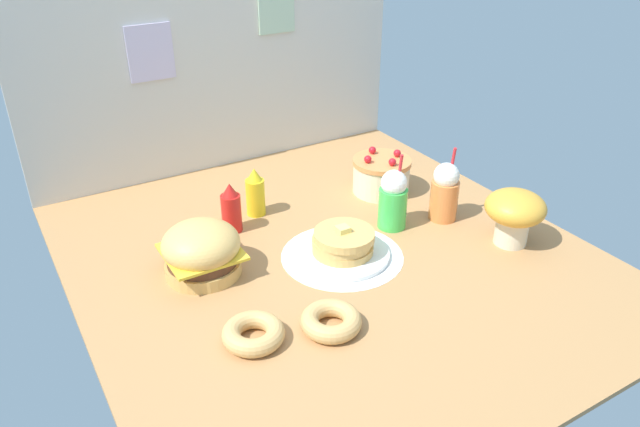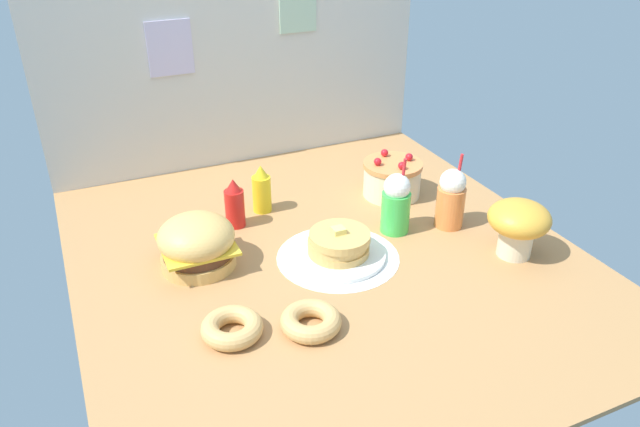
% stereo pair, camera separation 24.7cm
% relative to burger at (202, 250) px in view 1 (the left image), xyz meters
% --- Properties ---
extents(ground_plane, '(1.90, 2.08, 0.02)m').
position_rel_burger_xyz_m(ground_plane, '(0.48, -0.15, -0.11)').
color(ground_plane, '#B27F4C').
extents(back_wall, '(1.90, 0.04, 1.02)m').
position_rel_burger_xyz_m(back_wall, '(0.48, 0.89, 0.41)').
color(back_wall, beige).
rests_on(back_wall, ground_plane).
extents(doily_mat, '(0.48, 0.48, 0.00)m').
position_rel_burger_xyz_m(doily_mat, '(0.51, -0.17, -0.10)').
color(doily_mat, white).
rests_on(doily_mat, ground_plane).
extents(burger, '(0.29, 0.29, 0.21)m').
position_rel_burger_xyz_m(burger, '(0.00, 0.00, 0.00)').
color(burger, '#DBA859').
rests_on(burger, ground_plane).
extents(pancake_stack, '(0.37, 0.37, 0.13)m').
position_rel_burger_xyz_m(pancake_stack, '(0.51, -0.17, -0.05)').
color(pancake_stack, white).
rests_on(pancake_stack, doily_mat).
extents(layer_cake, '(0.27, 0.27, 0.20)m').
position_rel_burger_xyz_m(layer_cake, '(0.97, 0.21, -0.02)').
color(layer_cake, beige).
rests_on(layer_cake, ground_plane).
extents(ketchup_bottle, '(0.08, 0.08, 0.22)m').
position_rel_burger_xyz_m(ketchup_bottle, '(0.22, 0.24, 0.00)').
color(ketchup_bottle, red).
rests_on(ketchup_bottle, ground_plane).
extents(mustard_bottle, '(0.08, 0.08, 0.22)m').
position_rel_burger_xyz_m(mustard_bottle, '(0.37, 0.32, 0.00)').
color(mustard_bottle, yellow).
rests_on(mustard_bottle, ground_plane).
extents(cream_soda_cup, '(0.12, 0.12, 0.33)m').
position_rel_burger_xyz_m(cream_soda_cup, '(0.82, -0.08, 0.03)').
color(cream_soda_cup, green).
rests_on(cream_soda_cup, ground_plane).
extents(orange_float_cup, '(0.12, 0.12, 0.33)m').
position_rel_burger_xyz_m(orange_float_cup, '(1.05, -0.14, 0.03)').
color(orange_float_cup, orange).
rests_on(orange_float_cup, ground_plane).
extents(donut_pink_glaze, '(0.20, 0.20, 0.06)m').
position_rel_burger_xyz_m(donut_pink_glaze, '(-0.00, -0.45, -0.07)').
color(donut_pink_glaze, tan).
rests_on(donut_pink_glaze, ground_plane).
extents(donut_chocolate, '(0.20, 0.20, 0.06)m').
position_rel_burger_xyz_m(donut_chocolate, '(0.24, -0.52, -0.07)').
color(donut_chocolate, tan).
rests_on(donut_chocolate, ground_plane).
extents(mushroom_stool, '(0.24, 0.24, 0.23)m').
position_rel_burger_xyz_m(mushroom_stool, '(1.15, -0.44, 0.04)').
color(mushroom_stool, beige).
rests_on(mushroom_stool, ground_plane).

